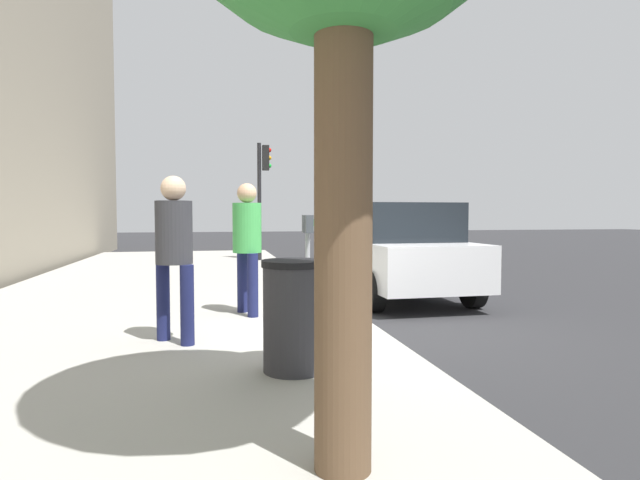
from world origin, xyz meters
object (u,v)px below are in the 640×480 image
(pedestrian_at_meter, at_px, (247,236))
(traffic_signal, at_px, (263,181))
(pedestrian_bystander, at_px, (174,244))
(parked_sedan_near, at_px, (395,250))
(trash_bin, at_px, (294,315))
(parking_meter, at_px, (308,242))

(pedestrian_at_meter, bearing_deg, traffic_signal, 65.45)
(traffic_signal, bearing_deg, pedestrian_bystander, 169.16)
(parked_sedan_near, bearing_deg, trash_bin, 150.50)
(traffic_signal, bearing_deg, parking_meter, 178.90)
(parked_sedan_near, relative_size, traffic_signal, 1.23)
(pedestrian_at_meter, height_order, traffic_signal, traffic_signal)
(parking_meter, height_order, parked_sedan_near, parked_sedan_near)
(pedestrian_at_meter, distance_m, traffic_signal, 8.88)
(parking_meter, height_order, pedestrian_at_meter, pedestrian_at_meter)
(pedestrian_at_meter, bearing_deg, parking_meter, -10.88)
(pedestrian_at_meter, relative_size, parked_sedan_near, 0.42)
(parking_meter, bearing_deg, traffic_signal, -1.10)
(parked_sedan_near, bearing_deg, pedestrian_at_meter, 123.97)
(parking_meter, relative_size, trash_bin, 1.40)
(parking_meter, relative_size, parked_sedan_near, 0.32)
(parked_sedan_near, xyz_separation_m, trash_bin, (-4.72, 2.67, -0.24))
(traffic_signal, bearing_deg, pedestrian_at_meter, 173.10)
(pedestrian_at_meter, relative_size, trash_bin, 1.84)
(parked_sedan_near, height_order, trash_bin, parked_sedan_near)
(trash_bin, bearing_deg, traffic_signal, -4.08)
(parking_meter, xyz_separation_m, pedestrian_at_meter, (-0.11, 0.89, 0.09))
(pedestrian_bystander, xyz_separation_m, traffic_signal, (10.18, -1.95, 1.32))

